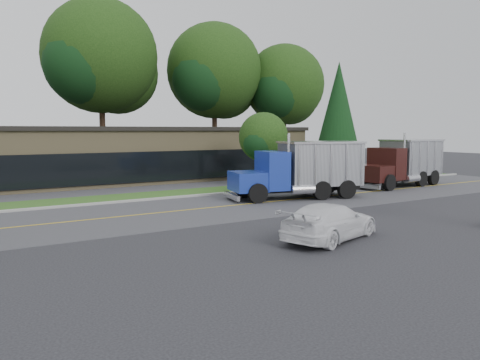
{
  "coord_description": "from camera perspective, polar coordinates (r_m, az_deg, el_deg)",
  "views": [
    {
      "loc": [
        -9.0,
        -12.25,
        4.05
      ],
      "look_at": [
        2.14,
        5.57,
        1.8
      ],
      "focal_mm": 35.0,
      "sensor_mm": 36.0,
      "label": 1
    }
  ],
  "objects": [
    {
      "name": "rally_car",
      "position": [
        17.69,
        10.92,
        -4.98
      ],
      "size": [
        5.05,
        3.23,
        1.36
      ],
      "primitive_type": "imported",
      "rotation": [
        0.0,
        0.0,
        1.88
      ],
      "color": "white",
      "rests_on": "ground"
    },
    {
      "name": "tree_far_d",
      "position": [
        52.23,
        -3.06,
        12.58
      ],
      "size": [
        10.92,
        10.28,
        15.58
      ],
      "color": "#382619",
      "rests_on": "ground"
    },
    {
      "name": "strip_mall",
      "position": [
        39.86,
        -15.97,
        2.93
      ],
      "size": [
        32.0,
        12.0,
        4.0
      ],
      "primitive_type": "cube",
      "color": "#94815A",
      "rests_on": "ground"
    },
    {
      "name": "road",
      "position": [
        23.44,
        -8.94,
        -3.92
      ],
      "size": [
        60.0,
        8.0,
        0.02
      ],
      "primitive_type": "cube",
      "color": "#5A5A5F",
      "rests_on": "ground"
    },
    {
      "name": "dump_truck_blue",
      "position": [
        28.11,
        7.79,
        1.47
      ],
      "size": [
        8.24,
        4.3,
        3.36
      ],
      "rotation": [
        0.0,
        0.0,
        2.9
      ],
      "color": "black",
      "rests_on": "ground"
    },
    {
      "name": "tree_far_c",
      "position": [
        48.68,
        -16.48,
        13.64
      ],
      "size": [
        11.68,
        10.99,
        16.66
      ],
      "color": "#382619",
      "rests_on": "ground"
    },
    {
      "name": "far_parking",
      "position": [
        33.73,
        -16.3,
        -1.03
      ],
      "size": [
        60.0,
        7.0,
        0.02
      ],
      "primitive_type": "cube",
      "color": "#5A5A5F",
      "rests_on": "ground"
    },
    {
      "name": "evergreen_right",
      "position": [
        41.93,
        11.88,
        7.91
      ],
      "size": [
        4.37,
        4.37,
        9.94
      ],
      "color": "#382619",
      "rests_on": "ground"
    },
    {
      "name": "ground",
      "position": [
        15.74,
        4.19,
        -8.82
      ],
      "size": [
        140.0,
        140.0,
        0.0
      ],
      "primitive_type": "plane",
      "color": "#38383E",
      "rests_on": "ground"
    },
    {
      "name": "dump_truck_maroon",
      "position": [
        35.92,
        19.24,
        2.18
      ],
      "size": [
        7.93,
        3.36,
        3.36
      ],
      "rotation": [
        0.0,
        0.0,
        3.24
      ],
      "color": "black",
      "rests_on": "ground"
    },
    {
      "name": "tree_verge",
      "position": [
        33.3,
        2.92,
        4.94
      ],
      "size": [
        3.72,
        3.5,
        5.31
      ],
      "color": "#382619",
      "rests_on": "ground"
    },
    {
      "name": "curb",
      "position": [
        27.3,
        -12.41,
        -2.56
      ],
      "size": [
        60.0,
        0.3,
        0.12
      ],
      "primitive_type": "cube",
      "color": "#9E9E99",
      "rests_on": "ground"
    },
    {
      "name": "tree_far_e",
      "position": [
        54.79,
        5.46,
        11.03
      ],
      "size": [
        9.64,
        9.07,
        13.75
      ],
      "color": "#382619",
      "rests_on": "ground"
    },
    {
      "name": "center_line",
      "position": [
        23.44,
        -8.94,
        -3.92
      ],
      "size": [
        60.0,
        0.12,
        0.01
      ],
      "primitive_type": "cube",
      "color": "gold",
      "rests_on": "ground"
    },
    {
      "name": "grass_verge",
      "position": [
        28.99,
        -13.61,
        -2.09
      ],
      "size": [
        60.0,
        3.4,
        0.03
      ],
      "primitive_type": "cube",
      "color": "#2A5C1F",
      "rests_on": "ground"
    }
  ]
}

